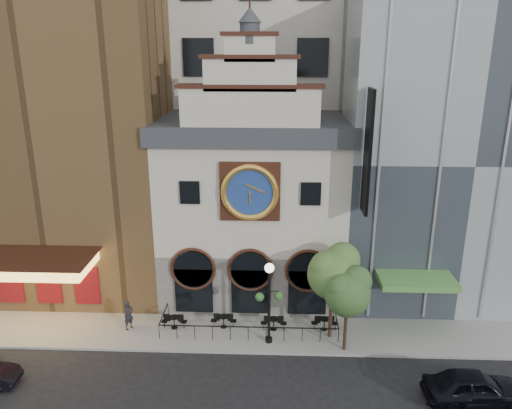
{
  "coord_description": "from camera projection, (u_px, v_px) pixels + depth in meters",
  "views": [
    {
      "loc": [
        1.46,
        -24.42,
        16.88
      ],
      "look_at": [
        0.28,
        6.0,
        7.08
      ],
      "focal_mm": 35.0,
      "sensor_mm": 36.0,
      "label": 1
    }
  ],
  "objects": [
    {
      "name": "tree_left",
      "position": [
        348.0,
        291.0,
        27.57
      ],
      "size": [
        2.64,
        2.54,
        5.08
      ],
      "color": "#382619",
      "rests_on": "sidewalk"
    },
    {
      "name": "theater_building",
      "position": [
        67.0,
        109.0,
        34.54
      ],
      "size": [
        14.0,
        15.6,
        25.0
      ],
      "color": "brown",
      "rests_on": "ground"
    },
    {
      "name": "car_right",
      "position": [
        475.0,
        387.0,
        24.45
      ],
      "size": [
        5.04,
        2.25,
        1.68
      ],
      "primitive_type": "imported",
      "rotation": [
        0.0,
        0.0,
        1.62
      ],
      "color": "black",
      "rests_on": "ground"
    },
    {
      "name": "bistro_0",
      "position": [
        174.0,
        321.0,
        30.7
      ],
      "size": [
        1.58,
        0.68,
        0.9
      ],
      "color": "black",
      "rests_on": "sidewalk"
    },
    {
      "name": "sidewalk",
      "position": [
        249.0,
        329.0,
        30.81
      ],
      "size": [
        44.0,
        5.0,
        0.15
      ],
      "primitive_type": "cube",
      "color": "gray",
      "rests_on": "ground"
    },
    {
      "name": "bistro_2",
      "position": [
        274.0,
        323.0,
        30.52
      ],
      "size": [
        1.58,
        0.68,
        0.9
      ],
      "color": "black",
      "rests_on": "sidewalk"
    },
    {
      "name": "ground",
      "position": [
        247.0,
        354.0,
        28.45
      ],
      "size": [
        120.0,
        120.0,
        0.0
      ],
      "primitive_type": "plane",
      "color": "black",
      "rests_on": "ground"
    },
    {
      "name": "lamppost",
      "position": [
        269.0,
        294.0,
        28.46
      ],
      "size": [
        1.6,
        0.67,
        5.04
      ],
      "rotation": [
        0.0,
        0.0,
        0.15
      ],
      "color": "black",
      "rests_on": "sidewalk"
    },
    {
      "name": "office_tower",
      "position": [
        259.0,
        5.0,
        41.35
      ],
      "size": [
        20.0,
        16.0,
        40.0
      ],
      "primitive_type": "cube",
      "color": "beige",
      "rests_on": "ground"
    },
    {
      "name": "pedestrian",
      "position": [
        129.0,
        315.0,
        30.49
      ],
      "size": [
        0.75,
        0.82,
        1.87
      ],
      "primitive_type": "imported",
      "rotation": [
        0.0,
        0.0,
        0.97
      ],
      "color": "black",
      "rests_on": "sidewalk"
    },
    {
      "name": "cafe_railing",
      "position": [
        249.0,
        322.0,
        30.65
      ],
      "size": [
        10.6,
        2.6,
        0.9
      ],
      "primitive_type": null,
      "color": "black",
      "rests_on": "sidewalk"
    },
    {
      "name": "clock_building",
      "position": [
        253.0,
        202.0,
        33.84
      ],
      "size": [
        12.6,
        8.78,
        18.65
      ],
      "color": "#605E5B",
      "rests_on": "ground"
    },
    {
      "name": "bistro_3",
      "position": [
        324.0,
        323.0,
        30.52
      ],
      "size": [
        1.58,
        0.68,
        0.9
      ],
      "color": "black",
      "rests_on": "sidewalk"
    },
    {
      "name": "tree_right",
      "position": [
        334.0,
        270.0,
        28.69
      ],
      "size": [
        3.06,
        2.95,
        5.9
      ],
      "color": "#382619",
      "rests_on": "sidewalk"
    },
    {
      "name": "retail_building",
      "position": [
        442.0,
        147.0,
        34.37
      ],
      "size": [
        14.0,
        14.4,
        20.0
      ],
      "color": "gray",
      "rests_on": "ground"
    },
    {
      "name": "bistro_1",
      "position": [
        224.0,
        320.0,
        30.79
      ],
      "size": [
        1.58,
        0.68,
        0.9
      ],
      "color": "black",
      "rests_on": "sidewalk"
    }
  ]
}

